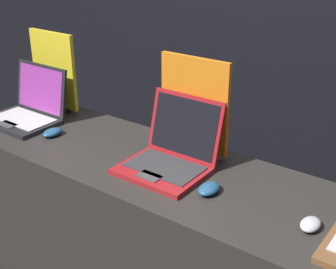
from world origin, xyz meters
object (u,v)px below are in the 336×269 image
(laptop_front, at_px, (29,109))
(mouse_back, at_px, (310,224))
(mouse_middle, at_px, (209,189))
(mouse_front, at_px, (53,132))
(promo_stand_front, at_px, (54,74))
(promo_stand_middle, at_px, (194,109))
(laptop_middle, at_px, (171,153))

(laptop_front, distance_m, mouse_back, 1.47)
(mouse_back, bearing_deg, laptop_front, 177.56)
(laptop_front, xyz_separation_m, mouse_back, (1.47, -0.06, -0.05))
(laptop_front, distance_m, mouse_middle, 1.09)
(mouse_front, distance_m, promo_stand_front, 0.38)
(promo_stand_middle, bearing_deg, promo_stand_front, 179.58)
(promo_stand_front, bearing_deg, mouse_back, -9.49)
(laptop_middle, bearing_deg, laptop_front, -179.08)
(laptop_middle, xyz_separation_m, mouse_back, (0.61, -0.08, -0.05))
(promo_stand_front, height_order, promo_stand_middle, promo_stand_middle)
(mouse_back, bearing_deg, mouse_middle, -179.56)
(promo_stand_front, bearing_deg, mouse_middle, -12.84)
(laptop_front, bearing_deg, mouse_back, -2.44)
(mouse_front, distance_m, mouse_back, 1.23)
(promo_stand_front, xyz_separation_m, promo_stand_middle, (0.86, -0.01, 0.00))
(promo_stand_front, distance_m, promo_stand_middle, 0.86)
(mouse_front, relative_size, mouse_middle, 0.99)
(laptop_middle, relative_size, mouse_middle, 3.19)
(mouse_front, relative_size, promo_stand_front, 0.25)
(laptop_middle, distance_m, mouse_middle, 0.25)
(mouse_middle, xyz_separation_m, promo_stand_middle, (-0.23, 0.24, 0.18))
(laptop_middle, xyz_separation_m, promo_stand_middle, (0.00, 0.16, 0.14))
(mouse_middle, height_order, promo_stand_middle, promo_stand_middle)
(promo_stand_front, distance_m, mouse_back, 1.50)
(laptop_middle, distance_m, mouse_back, 0.61)
(promo_stand_front, bearing_deg, promo_stand_middle, -0.42)
(mouse_front, bearing_deg, laptop_middle, 6.71)
(laptop_middle, distance_m, promo_stand_middle, 0.21)
(laptop_middle, height_order, promo_stand_middle, promo_stand_middle)
(mouse_front, distance_m, mouse_middle, 0.85)
(promo_stand_front, relative_size, promo_stand_middle, 0.98)
(mouse_middle, relative_size, mouse_back, 1.14)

